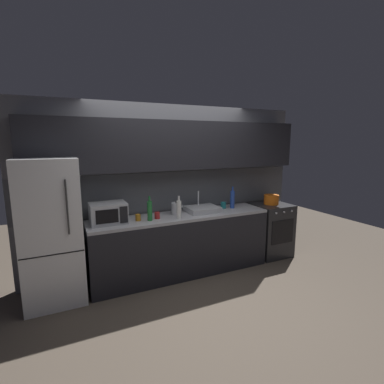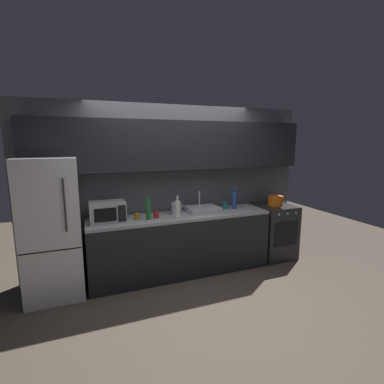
# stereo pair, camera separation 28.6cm
# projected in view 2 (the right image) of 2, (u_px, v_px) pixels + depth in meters

# --- Properties ---
(ground_plane) EXTENTS (10.00, 10.00, 0.00)m
(ground_plane) POSITION_uv_depth(u_px,v_px,m) (206.00, 303.00, 3.52)
(ground_plane) COLOR #4C4238
(back_wall) EXTENTS (4.41, 0.44, 2.50)m
(back_wall) POSITION_uv_depth(u_px,v_px,m) (174.00, 169.00, 4.35)
(back_wall) COLOR slate
(back_wall) RESTS_ON ground
(counter_run) EXTENTS (2.67, 0.60, 0.90)m
(counter_run) POSITION_uv_depth(u_px,v_px,m) (181.00, 244.00, 4.27)
(counter_run) COLOR black
(counter_run) RESTS_ON ground
(refrigerator) EXTENTS (0.68, 0.69, 1.77)m
(refrigerator) POSITION_uv_depth(u_px,v_px,m) (52.00, 228.00, 3.57)
(refrigerator) COLOR white
(refrigerator) RESTS_ON ground
(oven_range) EXTENTS (0.60, 0.62, 0.90)m
(oven_range) POSITION_uv_depth(u_px,v_px,m) (274.00, 231.00, 4.87)
(oven_range) COLOR #232326
(oven_range) RESTS_ON ground
(microwave) EXTENTS (0.46, 0.35, 0.27)m
(microwave) POSITION_uv_depth(u_px,v_px,m) (108.00, 212.00, 3.81)
(microwave) COLOR #A8AAAF
(microwave) RESTS_ON counter_run
(sink_basin) EXTENTS (0.48, 0.38, 0.30)m
(sink_basin) POSITION_uv_depth(u_px,v_px,m) (203.00, 209.00, 4.34)
(sink_basin) COLOR #ADAFB5
(sink_basin) RESTS_ON counter_run
(kettle) EXTENTS (0.18, 0.15, 0.19)m
(kettle) POSITION_uv_depth(u_px,v_px,m) (176.00, 208.00, 4.21)
(kettle) COLOR #B7BABF
(kettle) RESTS_ON counter_run
(wine_bottle_blue) EXTENTS (0.07, 0.07, 0.35)m
(wine_bottle_blue) POSITION_uv_depth(u_px,v_px,m) (234.00, 200.00, 4.53)
(wine_bottle_blue) COLOR #234299
(wine_bottle_blue) RESTS_ON counter_run
(wine_bottle_green) EXTENTS (0.07, 0.07, 0.34)m
(wine_bottle_green) POSITION_uv_depth(u_px,v_px,m) (148.00, 210.00, 3.89)
(wine_bottle_green) COLOR #1E6B2D
(wine_bottle_green) RESTS_ON counter_run
(wine_bottle_white) EXTENTS (0.07, 0.07, 0.32)m
(wine_bottle_white) POSITION_uv_depth(u_px,v_px,m) (177.00, 209.00, 3.95)
(wine_bottle_white) COLOR silver
(wine_bottle_white) RESTS_ON counter_run
(mug_teal) EXTENTS (0.09, 0.09, 0.10)m
(mug_teal) POSITION_uv_depth(u_px,v_px,m) (225.00, 206.00, 4.54)
(mug_teal) COLOR #19666B
(mug_teal) RESTS_ON counter_run
(mug_red) EXTENTS (0.07, 0.07, 0.09)m
(mug_red) POSITION_uv_depth(u_px,v_px,m) (156.00, 215.00, 4.00)
(mug_red) COLOR #A82323
(mug_red) RESTS_ON counter_run
(mug_amber) EXTENTS (0.07, 0.07, 0.09)m
(mug_amber) POSITION_uv_depth(u_px,v_px,m) (137.00, 217.00, 3.91)
(mug_amber) COLOR #B27019
(mug_amber) RESTS_ON counter_run
(cooking_pot) EXTENTS (0.25, 0.25, 0.16)m
(cooking_pot) POSITION_uv_depth(u_px,v_px,m) (275.00, 201.00, 4.78)
(cooking_pot) COLOR orange
(cooking_pot) RESTS_ON oven_range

